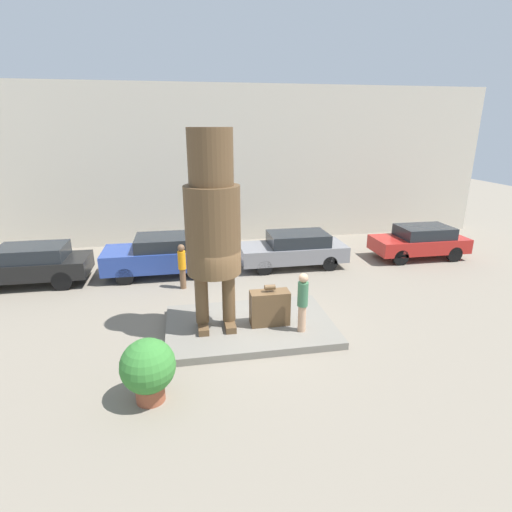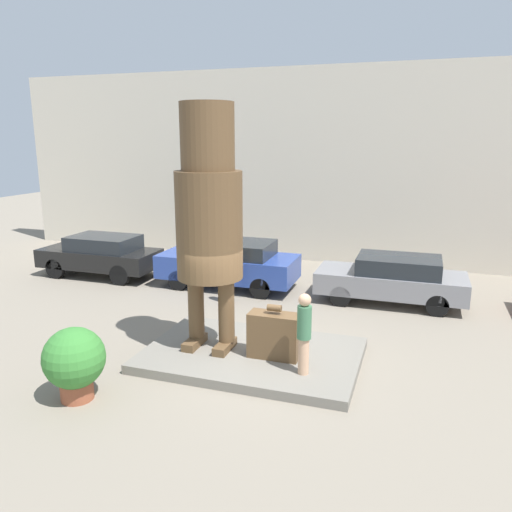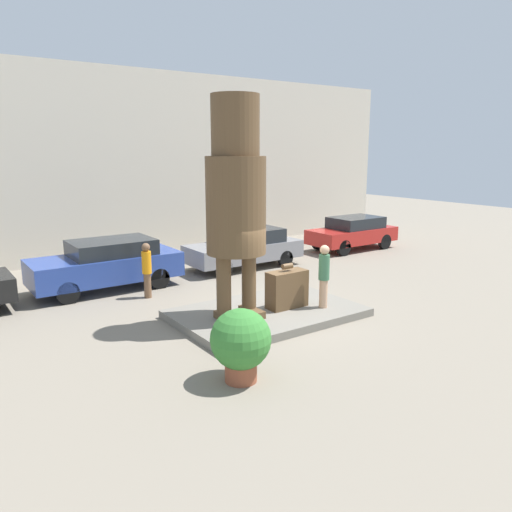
# 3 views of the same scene
# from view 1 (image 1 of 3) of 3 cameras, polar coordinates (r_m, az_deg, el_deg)

# --- Properties ---
(ground_plane) EXTENTS (60.00, 60.00, 0.00)m
(ground_plane) POSITION_cam_1_polar(r_m,az_deg,el_deg) (11.82, -0.90, -10.41)
(ground_plane) COLOR gray
(pedestal) EXTENTS (4.77, 3.16, 0.21)m
(pedestal) POSITION_cam_1_polar(r_m,az_deg,el_deg) (11.77, -0.90, -9.96)
(pedestal) COLOR slate
(pedestal) RESTS_ON ground_plane
(building_backdrop) EXTENTS (28.00, 0.60, 7.53)m
(building_backdrop) POSITION_cam_1_polar(r_m,az_deg,el_deg) (20.23, -5.64, 12.73)
(building_backdrop) COLOR beige
(building_backdrop) RESTS_ON ground_plane
(statue_figure) EXTENTS (1.46, 1.46, 5.41)m
(statue_figure) POSITION_cam_1_polar(r_m,az_deg,el_deg) (10.48, -6.23, 5.49)
(statue_figure) COLOR brown
(statue_figure) RESTS_ON pedestal
(giant_suitcase) EXTENTS (1.11, 0.49, 1.20)m
(giant_suitcase) POSITION_cam_1_polar(r_m,az_deg,el_deg) (11.46, 1.96, -7.37)
(giant_suitcase) COLOR brown
(giant_suitcase) RESTS_ON pedestal
(tourist) EXTENTS (0.29, 0.29, 1.70)m
(tourist) POSITION_cam_1_polar(r_m,az_deg,el_deg) (10.97, 6.68, -6.26)
(tourist) COLOR tan
(tourist) RESTS_ON pedestal
(parked_car_black) EXTENTS (4.27, 1.73, 1.49)m
(parked_car_black) POSITION_cam_1_polar(r_m,az_deg,el_deg) (16.86, -29.66, -0.99)
(parked_car_black) COLOR black
(parked_car_black) RESTS_ON ground_plane
(parked_car_blue) EXTENTS (4.56, 1.87, 1.58)m
(parked_car_blue) POSITION_cam_1_polar(r_m,az_deg,el_deg) (16.06, -12.88, 0.27)
(parked_car_blue) COLOR #284293
(parked_car_blue) RESTS_ON ground_plane
(parked_car_grey) EXTENTS (4.37, 1.76, 1.45)m
(parked_car_grey) POSITION_cam_1_polar(r_m,az_deg,el_deg) (16.67, 5.44, 1.05)
(parked_car_grey) COLOR gray
(parked_car_grey) RESTS_ON ground_plane
(parked_car_red) EXTENTS (4.08, 1.74, 1.44)m
(parked_car_red) POSITION_cam_1_polar(r_m,az_deg,el_deg) (19.14, 22.39, 2.00)
(parked_car_red) COLOR #B2231E
(parked_car_red) RESTS_ON ground_plane
(planter_pot) EXTENTS (1.17, 1.17, 1.43)m
(planter_pot) POSITION_cam_1_polar(r_m,az_deg,el_deg) (9.00, -15.16, -15.18)
(planter_pot) COLOR brown
(planter_pot) RESTS_ON ground_plane
(worker_hivis) EXTENTS (0.28, 0.28, 1.66)m
(worker_hivis) POSITION_cam_1_polar(r_m,az_deg,el_deg) (14.52, -10.52, -1.21)
(worker_hivis) COLOR brown
(worker_hivis) RESTS_ON ground_plane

